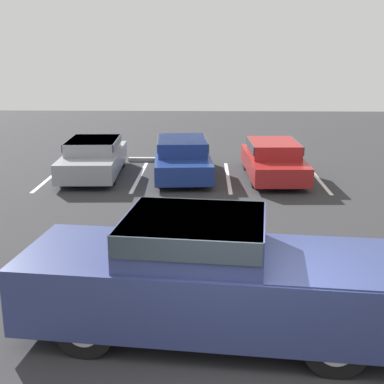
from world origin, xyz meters
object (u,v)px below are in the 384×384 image
pickup_truck (215,276)px  wheel_stop_curb (150,159)px  parked_sedan_a (94,156)px  parked_sedan_c (273,158)px  parked_sedan_b (182,156)px

pickup_truck → wheel_stop_curb: bearing=106.6°
parked_sedan_a → wheel_stop_curb: (1.65, 2.32, -0.58)m
parked_sedan_c → parked_sedan_a: bearing=-93.4°
pickup_truck → parked_sedan_a: pickup_truck is taller
pickup_truck → parked_sedan_c: pickup_truck is taller
parked_sedan_b → wheel_stop_curb: 2.66m
pickup_truck → parked_sedan_b: size_ratio=1.26×
parked_sedan_a → parked_sedan_c: bearing=86.1°
pickup_truck → parked_sedan_a: (-3.90, 10.17, -0.26)m
parked_sedan_b → parked_sedan_c: size_ratio=1.07×
parked_sedan_b → wheel_stop_curb: parked_sedan_b is taller
pickup_truck → parked_sedan_b: (-0.94, 10.25, -0.25)m
parked_sedan_c → wheel_stop_curb: bearing=-121.8°
wheel_stop_curb → parked_sedan_b: bearing=-59.6°
parked_sedan_b → wheel_stop_curb: size_ratio=2.85×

